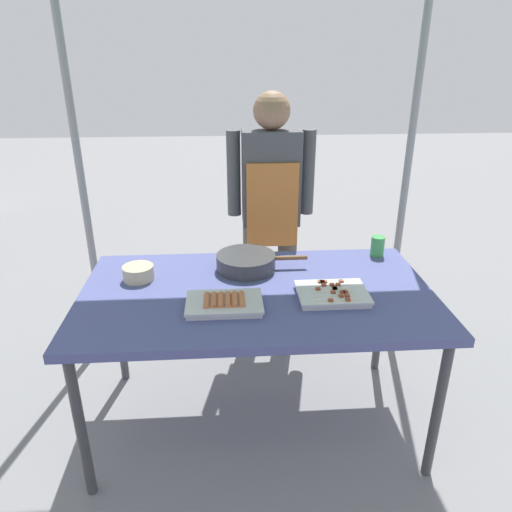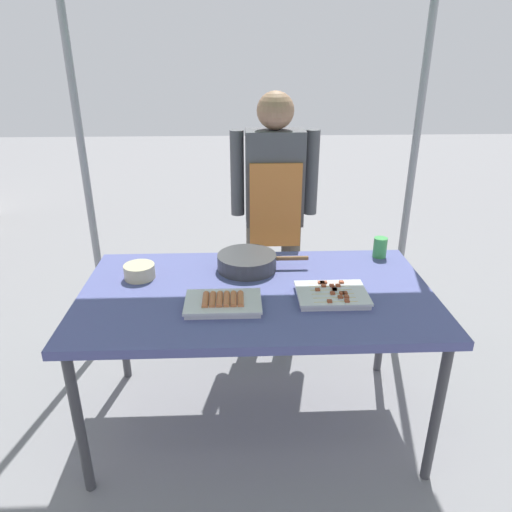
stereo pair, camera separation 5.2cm
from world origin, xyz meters
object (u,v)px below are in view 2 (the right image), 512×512
tray_grilled_sausages (223,303)px  drink_cup_near_edge (380,247)px  vendor_woman (274,202)px  tray_meat_skewers (332,295)px  condiment_bowl (139,271)px  cooking_wok (247,261)px  stall_table (256,301)px

tray_grilled_sausages → drink_cup_near_edge: size_ratio=3.07×
vendor_woman → drink_cup_near_edge: bearing=138.4°
drink_cup_near_edge → tray_meat_skewers: bearing=-127.0°
condiment_bowl → vendor_woman: 0.98m
cooking_wok → condiment_bowl: cooking_wok is taller
cooking_wok → vendor_woman: vendor_woman is taller
tray_meat_skewers → cooking_wok: (-0.36, 0.32, 0.02)m
cooking_wok → vendor_woman: size_ratio=0.29×
cooking_wok → drink_cup_near_edge: bearing=10.2°
condiment_bowl → drink_cup_near_edge: bearing=9.6°
condiment_bowl → vendor_woman: bearing=44.1°
cooking_wok → condiment_bowl: size_ratio=3.09×
tray_grilled_sausages → condiment_bowl: size_ratio=2.21×
tray_meat_skewers → stall_table: bearing=165.3°
condiment_bowl → drink_cup_near_edge: size_ratio=1.39×
tray_meat_skewers → tray_grilled_sausages: bearing=-173.0°
stall_table → drink_cup_near_edge: drink_cup_near_edge is taller
drink_cup_near_edge → vendor_woman: (-0.53, 0.47, 0.11)m
tray_meat_skewers → cooking_wok: bearing=138.5°
cooking_wok → condiment_bowl: (-0.52, -0.08, -0.01)m
stall_table → tray_meat_skewers: tray_meat_skewers is taller
drink_cup_near_edge → tray_grilled_sausages: bearing=-148.1°
tray_meat_skewers → vendor_woman: size_ratio=0.20×
condiment_bowl → drink_cup_near_edge: drink_cup_near_edge is taller
stall_table → condiment_bowl: bearing=164.4°
condiment_bowl → vendor_woman: size_ratio=0.09×
condiment_bowl → tray_meat_skewers: bearing=-15.3°
tray_meat_skewers → condiment_bowl: 0.92m
stall_table → tray_grilled_sausages: tray_grilled_sausages is taller
tray_grilled_sausages → cooking_wok: bearing=73.6°
vendor_woman → tray_grilled_sausages: bearing=73.5°
stall_table → vendor_woman: size_ratio=1.03×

